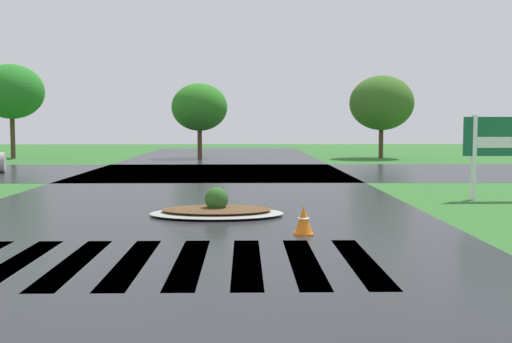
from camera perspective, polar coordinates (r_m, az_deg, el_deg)
The scene contains 6 objects.
asphalt_roadway at distance 14.44m, azimuth -6.30°, elevation -4.27°, with size 11.46×80.00×0.01m, color #232628.
asphalt_cross_road at distance 27.85m, azimuth -3.77°, elevation -0.05°, with size 90.00×10.32×0.01m, color #232628.
crosswalk_stripes at distance 10.03m, azimuth -8.67°, elevation -8.17°, with size 6.75×3.59×0.01m.
median_island at distance 14.79m, azimuth -3.61°, elevation -3.53°, with size 3.16×1.95×0.68m.
traffic_cone at distance 12.34m, azimuth 4.36°, elevation -4.48°, with size 0.36×0.36×0.57m.
background_treeline at distance 38.94m, azimuth 0.94°, elevation 6.70°, with size 37.62×4.42×5.80m.
Camera 1 is at (1.32, -4.21, 2.19)m, focal length 43.93 mm.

